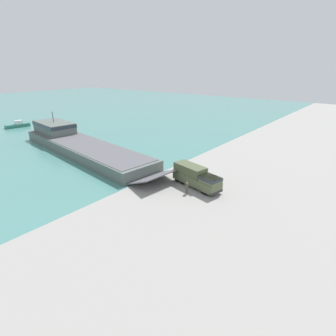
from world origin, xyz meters
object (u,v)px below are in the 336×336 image
object	(u,v)px
military_truck	(196,177)
soldier_on_ramp	(187,187)
moored_boat_a	(18,125)
landing_craft	(76,142)

from	to	relation	value
military_truck	soldier_on_ramp	xyz separation A→B (m)	(-2.79, -0.35, -0.54)
moored_boat_a	landing_craft	bearing A→B (deg)	-177.57
soldier_on_ramp	landing_craft	bearing A→B (deg)	104.01
landing_craft	moored_boat_a	bearing A→B (deg)	92.41
landing_craft	soldier_on_ramp	bearing A→B (deg)	-88.46
military_truck	soldier_on_ramp	bearing A→B (deg)	-70.74
landing_craft	soldier_on_ramp	distance (m)	30.88
landing_craft	soldier_on_ramp	world-z (taller)	landing_craft
landing_craft	moored_boat_a	size ratio (longest dim) A/B	6.54
military_truck	moored_boat_a	bearing A→B (deg)	-169.49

